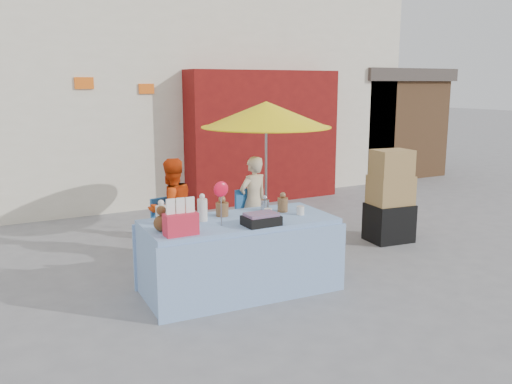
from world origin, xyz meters
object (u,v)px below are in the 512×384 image
umbrella (266,115)px  vendor_orange (172,209)px  vendor_beige (253,202)px  chair_left (176,243)px  chair_right (258,231)px  box_stack (390,200)px  market_table (239,254)px

umbrella → vendor_orange: bearing=-174.5°
vendor_orange → vendor_beige: vendor_orange is taller
chair_left → chair_right: same height
vendor_orange → box_stack: (3.15, -0.79, -0.05)m
chair_right → vendor_beige: (0.00, 0.13, 0.40)m
vendor_orange → vendor_beige: (1.25, 0.00, -0.03)m
chair_right → vendor_orange: vendor_orange is taller
vendor_beige → box_stack: (1.90, -0.79, -0.02)m
vendor_beige → box_stack: 2.06m
chair_left → vendor_beige: 1.32m
umbrella → box_stack: 2.24m
market_table → umbrella: (1.30, 1.63, 1.46)m
market_table → chair_left: 1.38m
chair_left → vendor_orange: size_ratio=0.62×
chair_right → vendor_beige: bearing=77.3°
chair_left → vendor_orange: (0.00, 0.13, 0.43)m
chair_right → box_stack: bearing=-30.3°
chair_right → vendor_orange: 1.33m
market_table → chair_left: bearing=104.2°
market_table → chair_right: size_ratio=2.65×
vendor_beige → umbrella: umbrella is taller
chair_right → vendor_orange: (-1.25, 0.13, 0.43)m
market_table → vendor_orange: (-0.25, 1.48, 0.25)m
market_table → vendor_beige: (1.00, 1.48, 0.23)m
vendor_orange → umbrella: 1.97m
box_stack → umbrella: bearing=149.7°
vendor_orange → market_table: bearing=88.4°
umbrella → vendor_beige: bearing=-153.4°
umbrella → box_stack: (1.60, -0.94, -1.25)m
chair_right → box_stack: 2.05m
market_table → umbrella: bearing=54.7°
chair_left → chair_right: 1.25m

